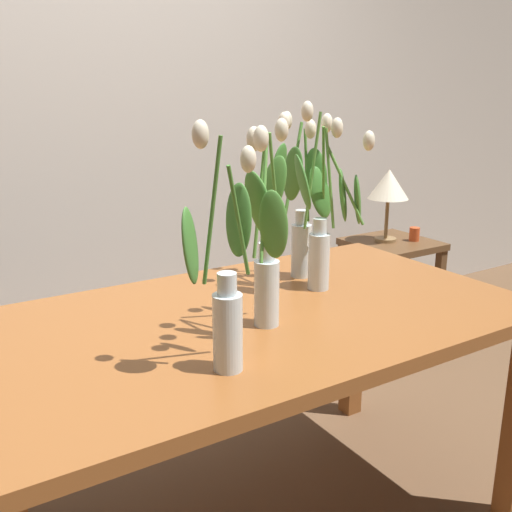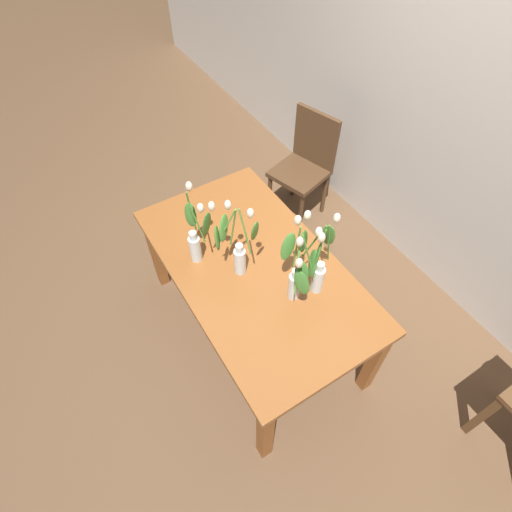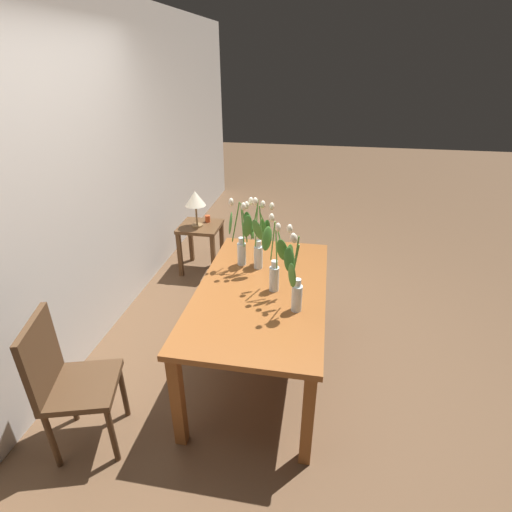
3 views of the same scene
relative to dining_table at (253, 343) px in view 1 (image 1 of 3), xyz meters
name	(u,v)px [view 1 (image 1 of 3)]	position (x,y,z in m)	size (l,w,h in m)	color
room_wall_rear	(85,91)	(0.00, 1.48, 0.70)	(9.00, 0.10, 2.70)	beige
dining_table	(253,343)	(0.00, 0.00, 0.00)	(1.60, 0.90, 0.74)	brown
tulip_vase_0	(267,250)	(-0.02, -0.10, 0.31)	(0.20, 0.24, 0.54)	silver
tulip_vase_1	(224,293)	(-0.23, -0.25, 0.27)	(0.21, 0.14, 0.56)	silver
tulip_vase_2	(325,218)	(0.31, 0.07, 0.32)	(0.26, 0.23, 0.58)	silver
tulip_vase_3	(299,215)	(0.31, 0.20, 0.31)	(0.19, 0.21, 0.55)	silver
side_table	(391,261)	(1.49, 0.93, -0.22)	(0.44, 0.44, 0.55)	brown
table_lamp	(389,186)	(1.46, 0.95, 0.21)	(0.22, 0.22, 0.40)	olive
pillar_candle	(414,234)	(1.60, 0.87, -0.06)	(0.06, 0.06, 0.07)	#CC4C23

